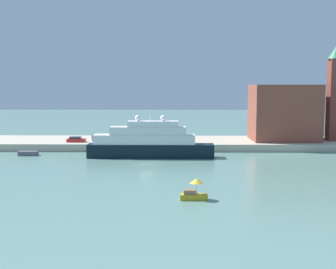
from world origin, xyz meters
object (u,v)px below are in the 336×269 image
(large_yacht, at_px, (149,143))
(parked_car, at_px, (76,140))
(work_barge, at_px, (28,153))
(person_figure, at_px, (92,137))
(bell_tower, at_px, (335,90))
(mooring_bollard, at_px, (168,142))
(small_motorboat, at_px, (194,191))
(harbor_building, at_px, (284,113))

(large_yacht, relative_size, parked_car, 6.06)
(work_barge, bearing_deg, large_yacht, -4.84)
(parked_car, bearing_deg, person_figure, 38.25)
(bell_tower, bearing_deg, large_yacht, -159.99)
(work_barge, height_order, parked_car, parked_car)
(parked_car, relative_size, person_figure, 2.57)
(large_yacht, xyz_separation_m, bell_tower, (44.86, 16.33, 11.07))
(person_figure, bearing_deg, mooring_bollard, -18.37)
(person_figure, xyz_separation_m, mooring_bollard, (18.72, -6.21, -0.39))
(large_yacht, relative_size, small_motorboat, 7.31)
(small_motorboat, bearing_deg, parked_car, 119.13)
(harbor_building, relative_size, mooring_bollard, 19.69)
(harbor_building, distance_m, bell_tower, 13.45)
(large_yacht, height_order, small_motorboat, large_yacht)
(person_figure, distance_m, mooring_bollard, 19.72)
(large_yacht, bearing_deg, mooring_bollard, 65.31)
(bell_tower, bearing_deg, small_motorboat, -125.42)
(person_figure, bearing_deg, work_barge, -133.55)
(bell_tower, bearing_deg, harbor_building, 177.41)
(harbor_building, height_order, person_figure, harbor_building)
(work_barge, distance_m, parked_car, 13.04)
(bell_tower, height_order, parked_car, bell_tower)
(small_motorboat, bearing_deg, bell_tower, 54.58)
(small_motorboat, bearing_deg, person_figure, 114.63)
(small_motorboat, relative_size, bell_tower, 0.16)
(small_motorboat, xyz_separation_m, parked_car, (-26.37, 47.33, 1.14))
(bell_tower, bearing_deg, work_barge, -168.87)
(large_yacht, bearing_deg, bell_tower, 20.01)
(large_yacht, bearing_deg, harbor_building, 27.35)
(parked_car, distance_m, person_figure, 4.38)
(parked_car, bearing_deg, harbor_building, 5.45)
(small_motorboat, height_order, parked_car, parked_car)
(mooring_bollard, bearing_deg, small_motorboat, -84.49)
(harbor_building, relative_size, person_figure, 9.27)
(harbor_building, distance_m, parked_car, 51.49)
(large_yacht, distance_m, bell_tower, 49.01)
(work_barge, xyz_separation_m, harbor_building, (59.31, 14.63, 8.15))
(large_yacht, xyz_separation_m, person_figure, (-14.80, 14.74, -0.62))
(small_motorboat, height_order, work_barge, small_motorboat)
(large_yacht, xyz_separation_m, parked_car, (-18.23, 12.03, -0.85))
(parked_car, distance_m, mooring_bollard, 22.42)
(parked_car, bearing_deg, bell_tower, 3.90)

